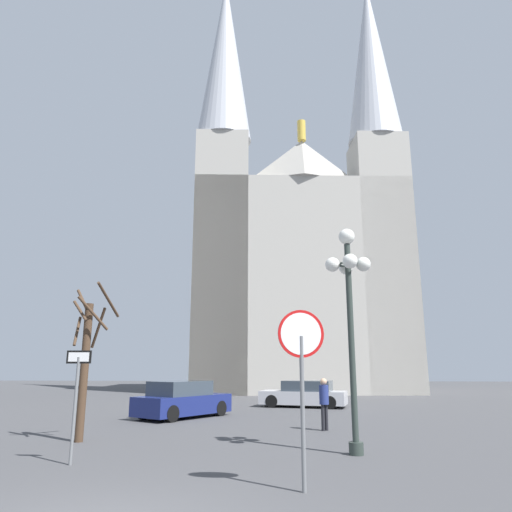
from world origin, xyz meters
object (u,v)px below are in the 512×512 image
one_way_arrow_sign (76,391)px  pedestrian_walking (324,399)px  bare_tree (86,361)px  parked_car_near_silver (304,394)px  stop_sign (302,359)px  parked_car_far_navy (182,400)px  street_lamp (349,295)px  cathedral (298,255)px

one_way_arrow_sign → pedestrian_walking: size_ratio=1.45×
bare_tree → parked_car_near_silver: 13.85m
stop_sign → parked_car_far_navy: size_ratio=0.70×
street_lamp → stop_sign: bearing=-111.8°
one_way_arrow_sign → pedestrian_walking: bearing=44.1°
pedestrian_walking → bare_tree: bearing=-158.7°
stop_sign → street_lamp: 4.20m
street_lamp → parked_car_far_navy: size_ratio=1.28×
parked_car_far_navy → bare_tree: bearing=-103.9°
cathedral → stop_sign: size_ratio=12.09×
cathedral → parked_car_far_navy: size_ratio=8.45×
cathedral → one_way_arrow_sign: size_ratio=15.39×
street_lamp → pedestrian_walking: (-0.40, 4.37, -2.92)m
parked_car_near_silver → pedestrian_walking: pedestrian_walking is taller
one_way_arrow_sign → parked_car_near_silver: one_way_arrow_sign is taller
cathedral → stop_sign: bearing=-91.9°
parked_car_near_silver → pedestrian_walking: bearing=-88.2°
parked_car_near_silver → one_way_arrow_sign: bearing=-111.2°
cathedral → street_lamp: cathedral is taller
one_way_arrow_sign → street_lamp: size_ratio=0.43×
street_lamp → parked_car_near_silver: (-0.69, 13.41, -3.32)m
parked_car_near_silver → parked_car_far_navy: 7.62m
stop_sign → parked_car_far_navy: bearing=111.8°
parked_car_near_silver → parked_car_far_navy: size_ratio=1.05×
one_way_arrow_sign → parked_car_near_silver: size_ratio=0.52×
street_lamp → pedestrian_walking: size_ratio=3.38×
stop_sign → parked_car_near_silver: 17.07m
one_way_arrow_sign → street_lamp: street_lamp is taller
cathedral → pedestrian_walking: size_ratio=22.38×
bare_tree → parked_car_far_navy: size_ratio=1.00×
stop_sign → one_way_arrow_sign: (-5.08, 2.01, -0.69)m
street_lamp → pedestrian_walking: street_lamp is taller
street_lamp → parked_car_far_navy: street_lamp is taller
parked_car_far_navy → cathedral: bearing=74.2°
street_lamp → parked_car_near_silver: street_lamp is taller
one_way_arrow_sign → street_lamp: 7.10m
parked_car_near_silver → bare_tree: bearing=-120.4°
stop_sign → bare_tree: bearing=140.6°
bare_tree → pedestrian_walking: 7.88m
bare_tree → pedestrian_walking: size_ratio=2.66×
cathedral → bare_tree: (-7.29, -26.60, -9.33)m
street_lamp → bare_tree: size_ratio=1.27×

